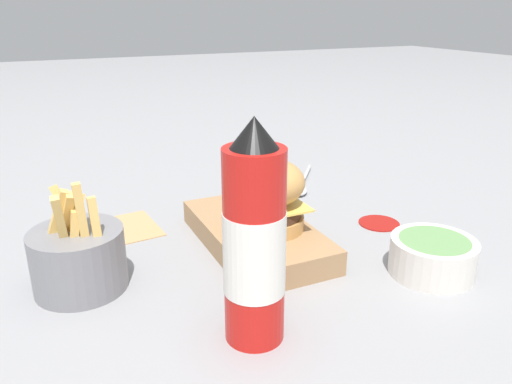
% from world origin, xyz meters
% --- Properties ---
extents(ground_plane, '(6.00, 6.00, 0.00)m').
position_xyz_m(ground_plane, '(0.00, 0.00, 0.00)').
color(ground_plane, gray).
extents(serving_board, '(0.26, 0.14, 0.04)m').
position_xyz_m(serving_board, '(-0.06, -0.02, 0.02)').
color(serving_board, '#A37A51').
rests_on(serving_board, ground_plane).
extents(burger, '(0.10, 0.10, 0.10)m').
position_xyz_m(burger, '(-0.08, -0.03, 0.09)').
color(burger, tan).
rests_on(burger, serving_board).
extents(ketchup_bottle, '(0.06, 0.06, 0.24)m').
position_xyz_m(ketchup_bottle, '(-0.25, 0.07, 0.11)').
color(ketchup_bottle, red).
rests_on(ketchup_bottle, ground_plane).
extents(fries_basket, '(0.12, 0.12, 0.15)m').
position_xyz_m(fries_basket, '(-0.07, 0.23, 0.04)').
color(fries_basket, slate).
rests_on(fries_basket, ground_plane).
extents(side_bowl, '(0.11, 0.11, 0.05)m').
position_xyz_m(side_bowl, '(-0.23, -0.20, 0.03)').
color(side_bowl, silver).
rests_on(side_bowl, ground_plane).
extents(spoon, '(0.16, 0.13, 0.01)m').
position_xyz_m(spoon, '(0.12, -0.20, 0.01)').
color(spoon, silver).
rests_on(spoon, ground_plane).
extents(ketchup_puddle, '(0.07, 0.07, 0.00)m').
position_xyz_m(ketchup_puddle, '(-0.07, -0.24, 0.00)').
color(ketchup_puddle, '#9E140F').
rests_on(ketchup_puddle, ground_plane).
extents(parchment_square, '(0.12, 0.12, 0.00)m').
position_xyz_m(parchment_square, '(0.08, 0.15, 0.00)').
color(parchment_square, tan).
rests_on(parchment_square, ground_plane).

